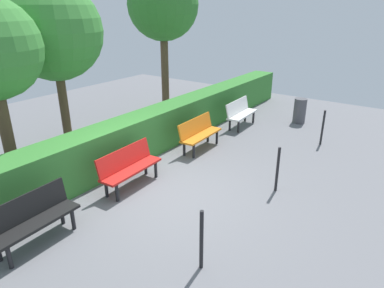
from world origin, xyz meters
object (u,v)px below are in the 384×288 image
(bench_orange, at_px, (199,132))
(trash_bin, at_px, (300,111))
(bench_white, at_px, (240,112))
(tree_near, at_px, (163,5))
(bench_red, at_px, (129,166))
(bench_black, at_px, (32,218))
(tree_mid, at_px, (53,32))

(bench_orange, xyz_separation_m, trash_bin, (-3.85, 1.46, -0.07))
(bench_white, xyz_separation_m, tree_near, (-0.04, -3.16, 3.21))
(bench_orange, relative_size, bench_red, 0.97)
(trash_bin, bearing_deg, bench_orange, -20.74)
(trash_bin, bearing_deg, bench_black, -9.05)
(bench_orange, distance_m, bench_red, 2.61)
(bench_black, bearing_deg, bench_red, -179.67)
(tree_mid, bearing_deg, bench_black, 46.65)
(bench_orange, xyz_separation_m, tree_mid, (1.97, -3.05, 2.60))
(bench_white, xyz_separation_m, bench_red, (4.96, -0.07, 0.00))
(bench_black, bearing_deg, bench_orange, 178.22)
(bench_white, relative_size, bench_black, 0.99)
(tree_mid, bearing_deg, bench_red, 78.11)
(bench_black, xyz_separation_m, tree_mid, (-2.94, -3.12, 2.60))
(bench_red, bearing_deg, bench_white, 176.90)
(bench_red, relative_size, tree_mid, 0.36)
(bench_orange, bearing_deg, bench_black, -1.00)
(bench_white, bearing_deg, trash_bin, 133.68)
(tree_mid, xyz_separation_m, trash_bin, (-5.82, 4.51, -2.66))
(bench_white, distance_m, bench_red, 4.96)
(bench_red, distance_m, trash_bin, 6.63)
(bench_red, height_order, bench_black, bench_black)
(bench_white, relative_size, trash_bin, 1.78)
(tree_mid, bearing_deg, bench_white, 144.63)
(bench_white, xyz_separation_m, trash_bin, (-1.50, 1.44, -0.07))
(tree_near, bearing_deg, trash_bin, 107.57)
(bench_white, xyz_separation_m, bench_orange, (2.35, -0.02, 0.00))
(bench_red, distance_m, tree_mid, 4.02)
(bench_orange, bearing_deg, tree_mid, -58.85)
(bench_red, xyz_separation_m, trash_bin, (-6.46, 1.51, -0.07))
(bench_orange, distance_m, tree_mid, 4.47)
(bench_black, xyz_separation_m, trash_bin, (-8.76, 1.40, -0.07))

